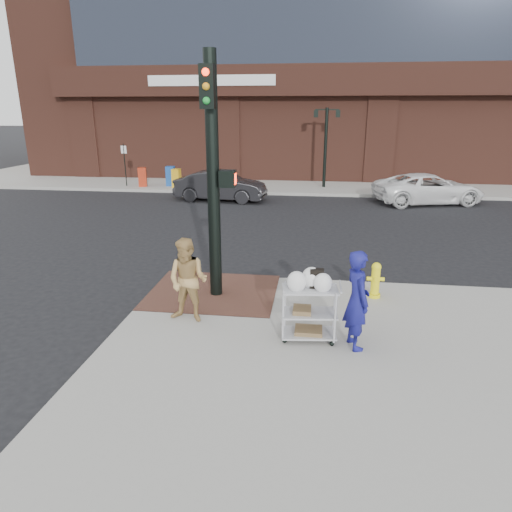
# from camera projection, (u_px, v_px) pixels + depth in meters

# --- Properties ---
(ground) EXTENTS (220.00, 220.00, 0.00)m
(ground) POSITION_uv_depth(u_px,v_px,m) (232.00, 317.00, 9.33)
(ground) COLOR black
(ground) RESTS_ON ground
(sidewalk_far) EXTENTS (65.00, 36.00, 0.15)m
(sidewalk_far) POSITION_uv_depth(u_px,v_px,m) (449.00, 160.00, 37.96)
(sidewalk_far) COLOR #9A9791
(sidewalk_far) RESTS_ON ground
(brick_curb_ramp) EXTENTS (2.80, 2.40, 0.01)m
(brick_curb_ramp) POSITION_uv_depth(u_px,v_px,m) (213.00, 292.00, 10.20)
(brick_curb_ramp) COLOR #4B2823
(brick_curb_ramp) RESTS_ON sidewalk_near
(lamp_post) EXTENTS (1.32, 0.22, 4.00)m
(lamp_post) POSITION_uv_depth(u_px,v_px,m) (326.00, 139.00, 23.38)
(lamp_post) COLOR black
(lamp_post) RESTS_ON sidewalk_far
(parking_sign) EXTENTS (0.05, 0.05, 2.20)m
(parking_sign) POSITION_uv_depth(u_px,v_px,m) (125.00, 165.00, 24.16)
(parking_sign) COLOR black
(parking_sign) RESTS_ON sidewalk_far
(traffic_signal_pole) EXTENTS (0.61, 0.51, 5.00)m
(traffic_signal_pole) POSITION_uv_depth(u_px,v_px,m) (214.00, 172.00, 9.25)
(traffic_signal_pole) COLOR black
(traffic_signal_pole) RESTS_ON sidewalk_near
(woman_blue) EXTENTS (0.58, 0.72, 1.72)m
(woman_blue) POSITION_uv_depth(u_px,v_px,m) (357.00, 300.00, 7.61)
(woman_blue) COLOR navy
(woman_blue) RESTS_ON sidewalk_near
(pedestrian_tan) EXTENTS (0.88, 0.73, 1.63)m
(pedestrian_tan) POSITION_uv_depth(u_px,v_px,m) (188.00, 281.00, 8.60)
(pedestrian_tan) COLOR tan
(pedestrian_tan) RESTS_ON sidewalk_near
(sedan_dark) EXTENTS (4.29, 1.83, 1.38)m
(sedan_dark) POSITION_uv_depth(u_px,v_px,m) (221.00, 186.00, 21.06)
(sedan_dark) COLOR black
(sedan_dark) RESTS_ON ground
(minivan_white) EXTENTS (5.21, 3.35, 1.34)m
(minivan_white) POSITION_uv_depth(u_px,v_px,m) (428.00, 189.00, 20.41)
(minivan_white) COLOR white
(minivan_white) RESTS_ON ground
(utility_cart) EXTENTS (1.00, 0.63, 1.31)m
(utility_cart) POSITION_uv_depth(u_px,v_px,m) (309.00, 308.00, 7.93)
(utility_cart) COLOR #AFAFB4
(utility_cart) RESTS_ON sidewalk_near
(fire_hydrant) EXTENTS (0.37, 0.26, 0.79)m
(fire_hydrant) POSITION_uv_depth(u_px,v_px,m) (375.00, 280.00, 9.81)
(fire_hydrant) COLOR #FFEF15
(fire_hydrant) RESTS_ON sidewalk_near
(newsbox_red) EXTENTS (0.50, 0.48, 0.99)m
(newsbox_red) POSITION_uv_depth(u_px,v_px,m) (143.00, 177.00, 24.12)
(newsbox_red) COLOR #AD2B13
(newsbox_red) RESTS_ON sidewalk_far
(newsbox_yellow) EXTENTS (0.44, 0.40, 0.97)m
(newsbox_yellow) POSITION_uv_depth(u_px,v_px,m) (176.00, 178.00, 23.76)
(newsbox_yellow) COLOR gold
(newsbox_yellow) RESTS_ON sidewalk_far
(newsbox_blue) EXTENTS (0.45, 0.41, 1.03)m
(newsbox_blue) POSITION_uv_depth(u_px,v_px,m) (171.00, 176.00, 24.33)
(newsbox_blue) COLOR #194AA4
(newsbox_blue) RESTS_ON sidewalk_far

